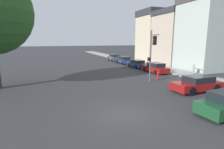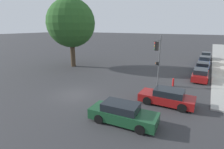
{
  "view_description": "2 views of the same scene",
  "coord_description": "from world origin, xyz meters",
  "views": [
    {
      "loc": [
        -4.33,
        -9.38,
        4.49
      ],
      "look_at": [
        1.25,
        5.07,
        1.49
      ],
      "focal_mm": 28.0,
      "sensor_mm": 36.0,
      "label": 1
    },
    {
      "loc": [
        10.97,
        -12.27,
        6.49
      ],
      "look_at": [
        1.83,
        4.04,
        1.32
      ],
      "focal_mm": 28.0,
      "sensor_mm": 36.0,
      "label": 2
    }
  ],
  "objects": [
    {
      "name": "ground_plane",
      "position": [
        0.0,
        0.0,
        0.0
      ],
      "size": [
        300.0,
        300.0,
        0.0
      ],
      "primitive_type": "plane",
      "color": "#333335"
    },
    {
      "name": "sidewalk_strip",
      "position": [
        13.37,
        32.7,
        0.07
      ],
      "size": [
        3.48,
        60.0,
        0.14
      ],
      "color": "#9E9E99",
      "rests_on": "ground_plane"
    },
    {
      "name": "street_tree",
      "position": [
        -8.73,
        9.61,
        6.97
      ],
      "size": [
        7.6,
        7.6,
        10.8
      ],
      "color": "#423323",
      "rests_on": "ground_plane"
    },
    {
      "name": "traffic_signal",
      "position": [
        6.18,
        6.24,
        3.59
      ],
      "size": [
        0.49,
        1.93,
        5.57
      ],
      "rotation": [
        0.0,
        0.0,
        2.98
      ],
      "color": "#515456",
      "rests_on": "ground_plane"
    },
    {
      "name": "crossing_car_0",
      "position": [
        6.29,
        -2.43,
        0.68
      ],
      "size": [
        4.81,
        2.03,
        1.44
      ],
      "rotation": [
        0.0,
        0.0,
        0.06
      ],
      "color": "#194728",
      "rests_on": "ground_plane"
    },
    {
      "name": "crossing_car_1",
      "position": [
        8.31,
        2.1,
        0.67
      ],
      "size": [
        4.53,
        2.01,
        1.39
      ],
      "rotation": [
        0.0,
        0.0,
        3.14
      ],
      "color": "maroon",
      "rests_on": "ground_plane"
    },
    {
      "name": "parked_car_0",
      "position": [
        10.33,
        11.4,
        0.67
      ],
      "size": [
        1.89,
        4.49,
        1.43
      ],
      "rotation": [
        0.0,
        0.0,
        1.58
      ],
      "color": "maroon",
      "rests_on": "ground_plane"
    },
    {
      "name": "parked_car_1",
      "position": [
        10.37,
        16.81,
        0.63
      ],
      "size": [
        1.99,
        4.72,
        1.3
      ],
      "rotation": [
        0.0,
        0.0,
        1.54
      ],
      "color": "navy",
      "rests_on": "ground_plane"
    },
    {
      "name": "parked_car_2",
      "position": [
        10.37,
        22.03,
        0.69
      ],
      "size": [
        1.94,
        4.56,
        1.45
      ],
      "rotation": [
        0.0,
        0.0,
        1.59
      ],
      "color": "navy",
      "rests_on": "ground_plane"
    },
    {
      "name": "parked_car_3",
      "position": [
        10.46,
        27.6,
        0.71
      ],
      "size": [
        1.93,
        4.02,
        1.48
      ],
      "rotation": [
        0.0,
        0.0,
        1.56
      ],
      "color": "#4C5156",
      "rests_on": "ground_plane"
    },
    {
      "name": "fire_hydrant",
      "position": [
        7.86,
        7.32,
        0.49
      ],
      "size": [
        0.22,
        0.22,
        0.92
      ],
      "color": "red",
      "rests_on": "ground_plane"
    }
  ]
}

